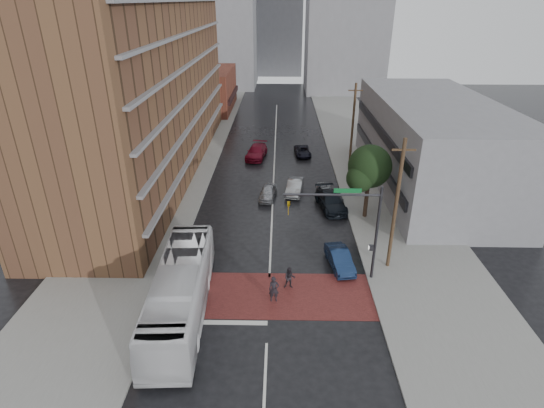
{
  "coord_description": "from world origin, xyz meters",
  "views": [
    {
      "loc": [
        0.68,
        -22.68,
        18.1
      ],
      "look_at": [
        0.09,
        7.44,
        3.5
      ],
      "focal_mm": 28.0,
      "sensor_mm": 36.0,
      "label": 1
    }
  ],
  "objects_px": {
    "pedestrian_b": "(290,278)",
    "suv_travel": "(303,151)",
    "transit_bus": "(181,291)",
    "car_travel_c": "(257,152)",
    "car_travel_b": "(295,187)",
    "car_parked_near": "(340,259)",
    "pedestrian_a": "(274,289)",
    "car_travel_a": "(268,193)",
    "car_parked_far": "(326,192)",
    "car_parked_mid": "(331,201)"
  },
  "relations": [
    {
      "from": "car_travel_b",
      "to": "suv_travel",
      "type": "distance_m",
      "value": 11.87
    },
    {
      "from": "car_parked_mid",
      "to": "car_travel_a",
      "type": "bearing_deg",
      "value": 150.38
    },
    {
      "from": "pedestrian_b",
      "to": "car_travel_b",
      "type": "bearing_deg",
      "value": 88.6
    },
    {
      "from": "car_parked_near",
      "to": "car_parked_mid",
      "type": "height_order",
      "value": "car_parked_mid"
    },
    {
      "from": "car_travel_c",
      "to": "car_travel_b",
      "type": "bearing_deg",
      "value": -59.09
    },
    {
      "from": "car_travel_b",
      "to": "car_parked_mid",
      "type": "height_order",
      "value": "car_parked_mid"
    },
    {
      "from": "transit_bus",
      "to": "pedestrian_a",
      "type": "relative_size",
      "value": 6.69
    },
    {
      "from": "transit_bus",
      "to": "car_parked_mid",
      "type": "xyz_separation_m",
      "value": [
        11.01,
        15.27,
        -0.96
      ]
    },
    {
      "from": "pedestrian_b",
      "to": "suv_travel",
      "type": "height_order",
      "value": "pedestrian_b"
    },
    {
      "from": "pedestrian_a",
      "to": "car_travel_c",
      "type": "height_order",
      "value": "pedestrian_a"
    },
    {
      "from": "car_travel_b",
      "to": "car_parked_near",
      "type": "xyz_separation_m",
      "value": [
        2.97,
        -13.31,
        -0.04
      ]
    },
    {
      "from": "car_travel_b",
      "to": "suv_travel",
      "type": "height_order",
      "value": "car_travel_b"
    },
    {
      "from": "pedestrian_b",
      "to": "car_parked_near",
      "type": "relative_size",
      "value": 0.4
    },
    {
      "from": "car_parked_far",
      "to": "transit_bus",
      "type": "bearing_deg",
      "value": -126.18
    },
    {
      "from": "pedestrian_a",
      "to": "car_travel_a",
      "type": "height_order",
      "value": "pedestrian_a"
    },
    {
      "from": "transit_bus",
      "to": "car_travel_b",
      "type": "relative_size",
      "value": 2.89
    },
    {
      "from": "car_travel_c",
      "to": "car_parked_near",
      "type": "xyz_separation_m",
      "value": [
        7.48,
        -24.11,
        -0.1
      ]
    },
    {
      "from": "car_travel_b",
      "to": "car_travel_c",
      "type": "relative_size",
      "value": 0.81
    },
    {
      "from": "pedestrian_b",
      "to": "suv_travel",
      "type": "bearing_deg",
      "value": 87.07
    },
    {
      "from": "pedestrian_a",
      "to": "car_travel_a",
      "type": "distance_m",
      "value": 16.08
    },
    {
      "from": "transit_bus",
      "to": "suv_travel",
      "type": "height_order",
      "value": "transit_bus"
    },
    {
      "from": "transit_bus",
      "to": "car_travel_c",
      "type": "distance_m",
      "value": 29.7
    },
    {
      "from": "car_travel_b",
      "to": "suv_travel",
      "type": "xyz_separation_m",
      "value": [
        1.34,
        11.8,
        -0.14
      ]
    },
    {
      "from": "pedestrian_b",
      "to": "car_travel_b",
      "type": "height_order",
      "value": "pedestrian_b"
    },
    {
      "from": "car_parked_far",
      "to": "suv_travel",
      "type": "bearing_deg",
      "value": 93.09
    },
    {
      "from": "transit_bus",
      "to": "car_parked_mid",
      "type": "height_order",
      "value": "transit_bus"
    },
    {
      "from": "suv_travel",
      "to": "car_parked_far",
      "type": "height_order",
      "value": "car_parked_far"
    },
    {
      "from": "car_travel_b",
      "to": "car_parked_near",
      "type": "distance_m",
      "value": 13.64
    },
    {
      "from": "car_parked_near",
      "to": "pedestrian_b",
      "type": "bearing_deg",
      "value": -154.19
    },
    {
      "from": "car_travel_b",
      "to": "car_parked_mid",
      "type": "xyz_separation_m",
      "value": [
        3.34,
        -3.45,
        0.06
      ]
    },
    {
      "from": "suv_travel",
      "to": "transit_bus",
      "type": "bearing_deg",
      "value": -110.86
    },
    {
      "from": "pedestrian_a",
      "to": "car_parked_far",
      "type": "xyz_separation_m",
      "value": [
        4.95,
        16.1,
        -0.24
      ]
    },
    {
      "from": "pedestrian_b",
      "to": "car_parked_near",
      "type": "distance_m",
      "value": 4.63
    },
    {
      "from": "transit_bus",
      "to": "car_travel_c",
      "type": "xyz_separation_m",
      "value": [
        3.16,
        29.51,
        -0.96
      ]
    },
    {
      "from": "suv_travel",
      "to": "car_parked_mid",
      "type": "xyz_separation_m",
      "value": [
        1.99,
        -15.25,
        0.2
      ]
    },
    {
      "from": "car_parked_mid",
      "to": "car_parked_far",
      "type": "height_order",
      "value": "car_parked_mid"
    },
    {
      "from": "car_travel_a",
      "to": "car_parked_far",
      "type": "bearing_deg",
      "value": 8.11
    },
    {
      "from": "suv_travel",
      "to": "car_parked_mid",
      "type": "relative_size",
      "value": 0.77
    },
    {
      "from": "pedestrian_b",
      "to": "car_parked_mid",
      "type": "relative_size",
      "value": 0.3
    },
    {
      "from": "car_travel_c",
      "to": "car_parked_far",
      "type": "distance_m",
      "value": 14.29
    },
    {
      "from": "car_travel_c",
      "to": "suv_travel",
      "type": "height_order",
      "value": "car_travel_c"
    },
    {
      "from": "car_travel_a",
      "to": "car_parked_near",
      "type": "height_order",
      "value": "car_parked_near"
    },
    {
      "from": "car_travel_a",
      "to": "car_travel_c",
      "type": "bearing_deg",
      "value": 105.97
    },
    {
      "from": "pedestrian_b",
      "to": "suv_travel",
      "type": "relative_size",
      "value": 0.4
    },
    {
      "from": "suv_travel",
      "to": "car_parked_far",
      "type": "relative_size",
      "value": 1.01
    },
    {
      "from": "suv_travel",
      "to": "pedestrian_a",
      "type": "bearing_deg",
      "value": -100.68
    },
    {
      "from": "car_travel_c",
      "to": "pedestrian_a",
      "type": "bearing_deg",
      "value": -76.41
    },
    {
      "from": "pedestrian_a",
      "to": "car_travel_a",
      "type": "bearing_deg",
      "value": 86.42
    },
    {
      "from": "transit_bus",
      "to": "car_parked_far",
      "type": "relative_size",
      "value": 3.08
    },
    {
      "from": "pedestrian_b",
      "to": "car_travel_c",
      "type": "distance_m",
      "value": 27.03
    }
  ]
}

